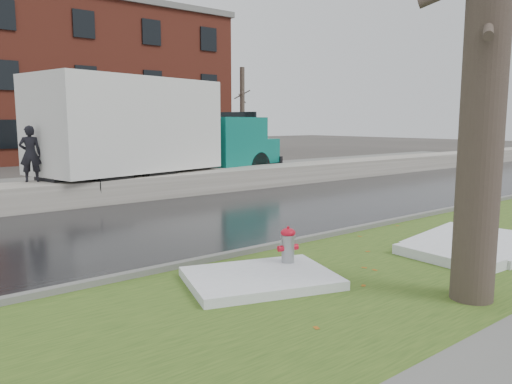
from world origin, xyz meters
TOP-DOWN VIEW (x-y plane):
  - ground at (0.00, 0.00)m, footprint 120.00×120.00m
  - verge at (0.00, -1.25)m, footprint 60.00×4.50m
  - road at (0.00, 4.50)m, footprint 60.00×7.00m
  - parking_lot at (0.00, 13.00)m, footprint 60.00×9.00m
  - curb at (0.00, 1.00)m, footprint 60.00×0.15m
  - snowbank at (0.00, 8.70)m, footprint 60.00×1.60m
  - brick_building at (2.00, 30.00)m, footprint 26.00×12.00m
  - bg_tree_right at (16.00, 24.00)m, footprint 1.40×1.62m
  - fire_hydrant at (-1.60, -0.26)m, footprint 0.37×0.34m
  - tree at (-0.51, -2.87)m, footprint 1.38×1.57m
  - box_truck at (1.43, 9.95)m, footprint 11.88×4.80m
  - worker at (-3.06, 9.18)m, footprint 0.69×0.57m
  - snow_patch_near at (2.41, -1.41)m, footprint 2.88×2.38m
  - snow_patch_far at (-2.36, -0.48)m, footprint 2.59×2.22m
  - snow_patch_side at (1.99, -1.69)m, footprint 2.89×1.94m

SIDE VIEW (x-z plane):
  - ground at x=0.00m, z-range 0.00..0.00m
  - road at x=0.00m, z-range 0.00..0.03m
  - parking_lot at x=0.00m, z-range 0.00..0.03m
  - verge at x=0.00m, z-range 0.00..0.04m
  - curb at x=0.00m, z-range 0.00..0.14m
  - snow_patch_far at x=-2.36m, z-range 0.04..0.18m
  - snow_patch_near at x=2.41m, z-range 0.04..0.20m
  - snow_patch_side at x=1.99m, z-range 0.04..0.22m
  - snowbank at x=0.00m, z-range 0.00..0.75m
  - fire_hydrant at x=-1.60m, z-range 0.06..0.81m
  - worker at x=-3.06m, z-range 0.75..2.38m
  - box_truck at x=1.43m, z-range 0.11..4.04m
  - bg_tree_right at x=16.00m, z-range 0.08..6.58m
  - tree at x=-0.51m, z-range 0.07..7.27m
  - brick_building at x=2.00m, z-range 0.00..10.00m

